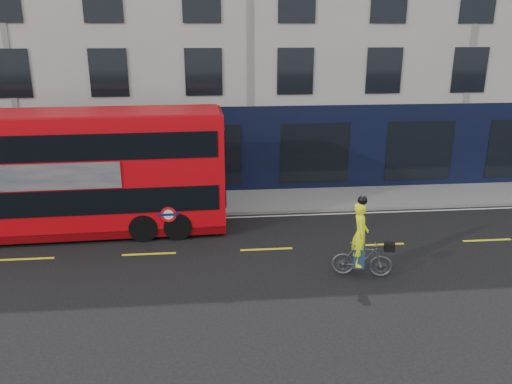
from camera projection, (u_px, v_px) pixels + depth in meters
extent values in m
plane|color=black|center=(272.00, 269.00, 15.78)|extent=(120.00, 120.00, 0.00)
cube|color=gray|center=(253.00, 201.00, 21.92)|extent=(60.00, 3.00, 0.12)
cube|color=slate|center=(257.00, 213.00, 20.50)|extent=(60.00, 0.12, 0.13)
cube|color=#A9A69F|center=(241.00, 25.00, 25.79)|extent=(50.00, 10.00, 15.00)
cube|color=black|center=(250.00, 150.00, 22.72)|extent=(50.00, 0.08, 4.00)
cube|color=silver|center=(257.00, 217.00, 20.23)|extent=(58.00, 0.10, 0.01)
cube|color=red|center=(68.00, 169.00, 17.92)|extent=(11.21, 2.88, 4.00)
cube|color=#630307|center=(75.00, 225.00, 18.58)|extent=(11.21, 2.83, 0.30)
cube|color=black|center=(71.00, 192.00, 18.19)|extent=(10.76, 2.90, 0.91)
cube|color=black|center=(65.00, 141.00, 17.60)|extent=(10.76, 2.90, 0.91)
cube|color=#A30B11|center=(61.00, 113.00, 17.30)|extent=(10.98, 2.77, 0.08)
cube|color=black|center=(224.00, 186.00, 18.87)|extent=(0.11, 2.28, 0.91)
cube|color=black|center=(223.00, 136.00, 18.28)|extent=(0.11, 2.28, 0.91)
cube|color=gray|center=(27.00, 178.00, 16.55)|extent=(6.07, 0.23, 0.91)
cylinder|color=red|center=(168.00, 215.00, 17.57)|extent=(0.57, 0.04, 0.57)
cylinder|color=white|center=(168.00, 215.00, 17.57)|extent=(0.36, 0.03, 0.36)
cube|color=#0C1459|center=(168.00, 215.00, 17.56)|extent=(0.71, 0.04, 0.09)
cylinder|color=black|center=(179.00, 215.00, 18.99)|extent=(1.09, 2.61, 1.01)
cylinder|color=black|center=(146.00, 216.00, 18.84)|extent=(1.09, 2.61, 1.01)
imported|color=#45484A|center=(362.00, 259.00, 15.17)|extent=(1.91, 0.95, 1.11)
imported|color=#CAE410|center=(360.00, 234.00, 14.94)|extent=(0.63, 0.82, 1.98)
cube|color=black|center=(390.00, 247.00, 14.92)|extent=(0.35, 0.31, 0.24)
cube|color=#1D304E|center=(359.00, 254.00, 15.14)|extent=(0.42, 0.48, 0.76)
sphere|color=black|center=(363.00, 200.00, 14.61)|extent=(0.28, 0.28, 0.28)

